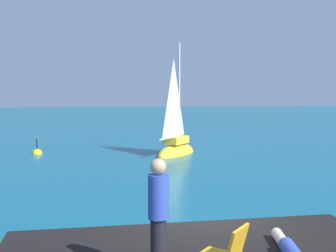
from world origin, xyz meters
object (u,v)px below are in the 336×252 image
object	(u,v)px
sailboat_near	(176,148)
person_standing	(158,214)
beach_chair	(226,252)
person_sunbather	(291,252)
marker_buoy	(37,154)

from	to	relation	value
sailboat_near	person_standing	distance (m)	18.16
beach_chair	person_standing	bearing A→B (deg)	14.78
person_sunbather	person_standing	world-z (taller)	person_standing
sailboat_near	person_standing	world-z (taller)	sailboat_near
person_sunbather	person_standing	bearing A→B (deg)	106.73
beach_chair	person_sunbather	bearing A→B (deg)	-110.41
person_sunbather	sailboat_near	bearing A→B (deg)	5.68
sailboat_near	beach_chair	bearing A→B (deg)	-149.60
person_standing	beach_chair	distance (m)	1.02
person_standing	marker_buoy	world-z (taller)	person_standing
person_sunbather	beach_chair	xyz separation A→B (m)	(-1.18, -0.69, 0.33)
sailboat_near	beach_chair	world-z (taller)	sailboat_near
sailboat_near	person_sunbather	bearing A→B (deg)	-146.02
person_sunbather	marker_buoy	size ratio (longest dim) A/B	1.55
sailboat_near	marker_buoy	distance (m)	7.74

